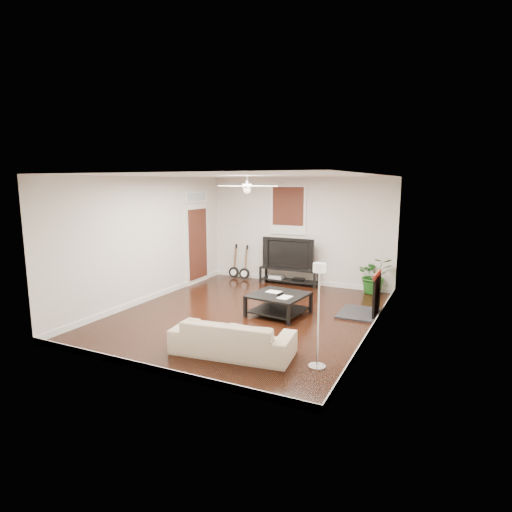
% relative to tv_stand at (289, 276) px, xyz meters
% --- Properties ---
extents(room, '(5.01, 6.01, 2.81)m').
position_rel_tv_stand_xyz_m(room, '(0.17, -2.78, 1.18)').
color(room, black).
rests_on(room, ground).
extents(brick_accent, '(0.02, 2.20, 2.80)m').
position_rel_tv_stand_xyz_m(brick_accent, '(2.66, -1.78, 1.18)').
color(brick_accent, '#9C4032').
rests_on(brick_accent, floor).
extents(fireplace, '(0.80, 1.10, 0.92)m').
position_rel_tv_stand_xyz_m(fireplace, '(2.37, -1.78, 0.24)').
color(fireplace, black).
rests_on(fireplace, floor).
extents(window_back, '(1.00, 0.06, 1.30)m').
position_rel_tv_stand_xyz_m(window_back, '(-0.13, 0.19, 1.73)').
color(window_back, '#3D1910').
rests_on(window_back, wall_back).
extents(door_left, '(0.08, 1.00, 2.50)m').
position_rel_tv_stand_xyz_m(door_left, '(-2.29, -0.88, 1.03)').
color(door_left, white).
rests_on(door_left, wall_left).
extents(tv_stand, '(1.57, 0.42, 0.44)m').
position_rel_tv_stand_xyz_m(tv_stand, '(0.00, 0.00, 0.00)').
color(tv_stand, black).
rests_on(tv_stand, floor).
extents(tv, '(1.41, 0.18, 0.81)m').
position_rel_tv_stand_xyz_m(tv, '(0.00, 0.02, 0.62)').
color(tv, black).
rests_on(tv, tv_stand).
extents(coffee_table, '(1.15, 1.15, 0.44)m').
position_rel_tv_stand_xyz_m(coffee_table, '(0.76, -2.54, -0.00)').
color(coffee_table, black).
rests_on(coffee_table, floor).
extents(sofa, '(1.99, 0.97, 0.56)m').
position_rel_tv_stand_xyz_m(sofa, '(0.87, -4.68, 0.06)').
color(sofa, '#C6B395').
rests_on(sofa, floor).
extents(floor_lamp, '(0.29, 0.29, 1.56)m').
position_rel_tv_stand_xyz_m(floor_lamp, '(2.22, -4.58, 0.56)').
color(floor_lamp, silver).
rests_on(floor_lamp, floor).
extents(potted_plant, '(1.02, 0.97, 0.90)m').
position_rel_tv_stand_xyz_m(potted_plant, '(2.19, 0.04, 0.23)').
color(potted_plant, '#1C5718').
rests_on(potted_plant, floor).
extents(guitar_left, '(0.32, 0.24, 0.96)m').
position_rel_tv_stand_xyz_m(guitar_left, '(-1.66, -0.03, 0.26)').
color(guitar_left, black).
rests_on(guitar_left, floor).
extents(guitar_right, '(0.33, 0.27, 0.96)m').
position_rel_tv_stand_xyz_m(guitar_right, '(-1.31, -0.06, 0.26)').
color(guitar_right, black).
rests_on(guitar_right, floor).
extents(ceiling_fan, '(1.24, 1.24, 0.32)m').
position_rel_tv_stand_xyz_m(ceiling_fan, '(0.17, -2.78, 2.38)').
color(ceiling_fan, white).
rests_on(ceiling_fan, ceiling).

